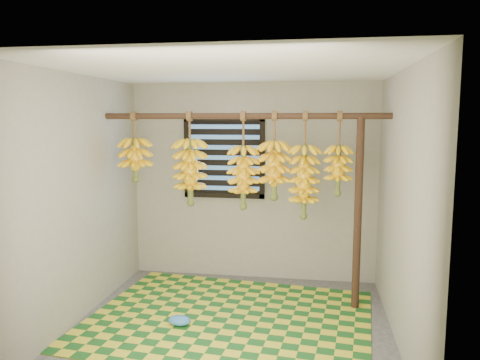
% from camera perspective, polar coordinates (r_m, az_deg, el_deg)
% --- Properties ---
extents(floor, '(3.00, 3.00, 0.01)m').
position_cam_1_polar(floor, '(4.64, -1.15, -17.74)').
color(floor, '#434343').
rests_on(floor, ground).
extents(ceiling, '(3.00, 3.00, 0.01)m').
position_cam_1_polar(ceiling, '(4.22, -1.24, 13.36)').
color(ceiling, silver).
rests_on(ceiling, wall_back).
extents(wall_back, '(3.00, 0.01, 2.40)m').
position_cam_1_polar(wall_back, '(5.74, 1.54, -0.26)').
color(wall_back, gray).
rests_on(wall_back, floor).
extents(wall_left, '(0.01, 3.00, 2.40)m').
position_cam_1_polar(wall_left, '(4.78, -19.26, -2.25)').
color(wall_left, gray).
rests_on(wall_left, floor).
extents(wall_right, '(0.01, 3.00, 2.40)m').
position_cam_1_polar(wall_right, '(4.27, 19.14, -3.37)').
color(wall_right, gray).
rests_on(wall_right, floor).
extents(window, '(1.00, 0.04, 1.00)m').
position_cam_1_polar(window, '(5.74, -1.96, 2.75)').
color(window, black).
rests_on(window, wall_back).
extents(hanging_pole, '(3.00, 0.06, 0.06)m').
position_cam_1_polar(hanging_pole, '(4.89, 0.29, 7.80)').
color(hanging_pole, '#3B2417').
rests_on(hanging_pole, wall_left).
extents(support_post, '(0.08, 0.08, 2.00)m').
position_cam_1_polar(support_post, '(4.95, 14.18, -4.09)').
color(support_post, '#3B2417').
rests_on(support_post, floor).
extents(woven_mat, '(2.93, 2.44, 0.01)m').
position_cam_1_polar(woven_mat, '(4.83, -1.38, -16.54)').
color(woven_mat, '#18531C').
rests_on(woven_mat, floor).
extents(plastic_bag, '(0.23, 0.17, 0.09)m').
position_cam_1_polar(plastic_bag, '(4.71, -7.39, -16.62)').
color(plastic_bag, '#347AC3').
rests_on(plastic_bag, woven_mat).
extents(banana_bunch_a, '(0.35, 0.35, 0.76)m').
position_cam_1_polar(banana_bunch_a, '(5.23, -12.65, 2.45)').
color(banana_bunch_a, brown).
rests_on(banana_bunch_a, hanging_pole).
extents(banana_bunch_b, '(0.35, 0.35, 1.00)m').
position_cam_1_polar(banana_bunch_b, '(5.04, -6.09, 0.99)').
color(banana_bunch_b, brown).
rests_on(banana_bunch_b, hanging_pole).
extents(banana_bunch_c, '(0.31, 0.31, 1.02)m').
position_cam_1_polar(banana_bunch_c, '(4.93, 0.41, 0.36)').
color(banana_bunch_c, brown).
rests_on(banana_bunch_c, hanging_pole).
extents(banana_bunch_d, '(0.33, 0.33, 0.91)m').
position_cam_1_polar(banana_bunch_d, '(4.88, 4.19, 1.24)').
color(banana_bunch_d, brown).
rests_on(banana_bunch_d, hanging_pole).
extents(banana_bunch_e, '(0.31, 0.31, 1.11)m').
position_cam_1_polar(banana_bunch_e, '(4.87, 7.82, -0.18)').
color(banana_bunch_e, brown).
rests_on(banana_bunch_e, hanging_pole).
extents(banana_bunch_f, '(0.28, 0.28, 0.86)m').
position_cam_1_polar(banana_bunch_f, '(4.86, 11.89, 1.21)').
color(banana_bunch_f, brown).
rests_on(banana_bunch_f, hanging_pole).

